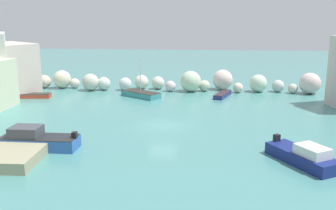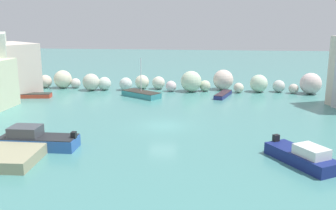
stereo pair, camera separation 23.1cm
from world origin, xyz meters
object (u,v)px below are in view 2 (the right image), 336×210
object	(u,v)px
moored_boat_3	(303,156)
moored_boat_4	(36,140)
moored_boat_0	(141,94)
moored_boat_1	(35,95)
moored_boat_5	(223,95)

from	to	relation	value
moored_boat_3	moored_boat_4	xyz separation A→B (m)	(-19.75, 1.30, 0.09)
moored_boat_0	moored_boat_4	xyz separation A→B (m)	(-4.79, -19.78, 0.29)
moored_boat_1	moored_boat_0	bearing A→B (deg)	179.56
moored_boat_5	moored_boat_4	bearing A→B (deg)	162.30
moored_boat_4	moored_boat_5	world-z (taller)	moored_boat_4
moored_boat_0	moored_boat_3	world-z (taller)	moored_boat_0
moored_boat_3	moored_boat_4	world-z (taller)	moored_boat_4
moored_boat_3	moored_boat_4	distance (m)	19.79
moored_boat_4	moored_boat_5	xyz separation A→B (m)	(15.03, 21.00, -0.40)
moored_boat_1	moored_boat_3	size ratio (longest dim) A/B	0.72
moored_boat_1	moored_boat_4	bearing A→B (deg)	106.88
moored_boat_1	moored_boat_4	xyz separation A→B (m)	(8.35, -18.04, 0.40)
moored_boat_0	moored_boat_4	distance (m)	20.35
moored_boat_1	moored_boat_5	xyz separation A→B (m)	(23.38, 2.96, -0.01)
moored_boat_4	moored_boat_3	bearing A→B (deg)	176.26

